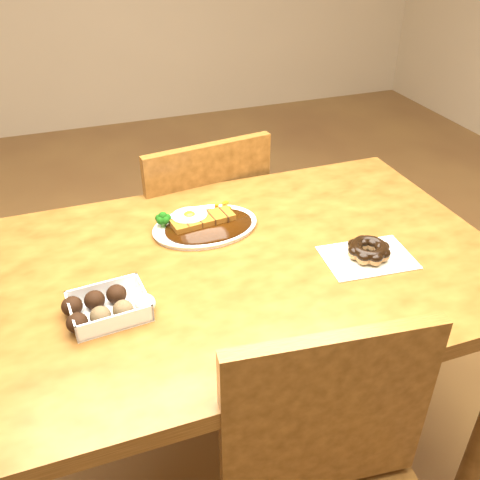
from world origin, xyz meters
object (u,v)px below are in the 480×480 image
object	(u,v)px
katsu_curry_plate	(203,224)
donut_box	(107,307)
table	(247,292)
chair_far	(196,238)
pon_de_ring	(369,251)

from	to	relation	value
katsu_curry_plate	donut_box	world-z (taller)	katsu_curry_plate
table	katsu_curry_plate	xyz separation A→B (m)	(-0.06, 0.17, 0.11)
chair_far	pon_de_ring	distance (m)	0.74
pon_de_ring	katsu_curry_plate	bearing A→B (deg)	141.65
katsu_curry_plate	pon_de_ring	xyz separation A→B (m)	(0.33, -0.26, 0.01)
katsu_curry_plate	table	bearing A→B (deg)	-70.76
katsu_curry_plate	chair_far	bearing A→B (deg)	78.68
donut_box	katsu_curry_plate	bearing A→B (deg)	42.62
donut_box	pon_de_ring	bearing A→B (deg)	-0.30
table	pon_de_ring	size ratio (longest dim) A/B	5.46
table	katsu_curry_plate	bearing A→B (deg)	109.24
table	katsu_curry_plate	size ratio (longest dim) A/B	4.34
katsu_curry_plate	donut_box	bearing A→B (deg)	-137.38
katsu_curry_plate	pon_de_ring	bearing A→B (deg)	-38.35
donut_box	chair_far	bearing A→B (deg)	60.57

